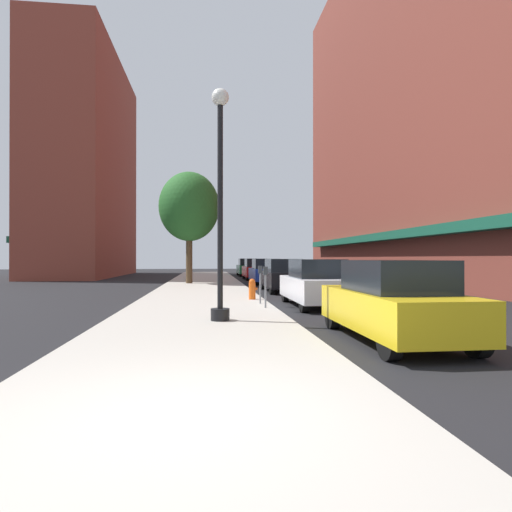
{
  "coord_description": "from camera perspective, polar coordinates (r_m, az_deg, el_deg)",
  "views": [
    {
      "loc": [
        0.21,
        -4.32,
        1.7
      ],
      "look_at": [
        2.49,
        15.43,
        1.8
      ],
      "focal_mm": 29.7,
      "sensor_mm": 36.0,
      "label": 1
    }
  ],
  "objects": [
    {
      "name": "sidewalk_slab",
      "position": [
        23.38,
        -7.1,
        -4.3
      ],
      "size": [
        4.8,
        50.0,
        0.12
      ],
      "primitive_type": "cube",
      "color": "#A8A399",
      "rests_on": "ground"
    },
    {
      "name": "car_blue",
      "position": [
        27.75,
        1.27,
        -2.12
      ],
      "size": [
        1.8,
        4.3,
        1.66
      ],
      "rotation": [
        0.0,
        0.0,
        -0.02
      ],
      "color": "black",
      "rests_on": "ground"
    },
    {
      "name": "car_white",
      "position": [
        15.03,
        8.05,
        -3.69
      ],
      "size": [
        1.8,
        4.3,
        1.66
      ],
      "rotation": [
        0.0,
        0.0,
        0.03
      ],
      "color": "black",
      "rests_on": "ground"
    },
    {
      "name": "fire_hydrant",
      "position": [
        16.26,
        -0.51,
        -4.45
      ],
      "size": [
        0.33,
        0.26,
        0.79
      ],
      "color": "#E05614",
      "rests_on": "sidewalk_slab"
    },
    {
      "name": "parking_meter_far",
      "position": [
        14.78,
        0.57,
        -3.2
      ],
      "size": [
        0.14,
        0.09,
        1.31
      ],
      "color": "slate",
      "rests_on": "sidewalk_slab"
    },
    {
      "name": "parking_meter_near",
      "position": [
        13.45,
        1.29,
        -3.49
      ],
      "size": [
        0.14,
        0.09,
        1.31
      ],
      "color": "slate",
      "rests_on": "sidewalk_slab"
    },
    {
      "name": "ground_plane",
      "position": [
        22.71,
        3.05,
        -4.58
      ],
      "size": [
        90.0,
        90.0,
        0.0
      ],
      "primitive_type": "plane",
      "color": "black"
    },
    {
      "name": "car_green",
      "position": [
        40.24,
        -1.17,
        -1.55
      ],
      "size": [
        1.8,
        4.3,
        1.66
      ],
      "rotation": [
        0.0,
        0.0,
        -0.03
      ],
      "color": "black",
      "rests_on": "ground"
    },
    {
      "name": "building_far_background",
      "position": [
        43.65,
        -21.75,
        10.93
      ],
      "size": [
        6.8,
        18.0,
        20.39
      ],
      "color": "brown",
      "rests_on": "ground"
    },
    {
      "name": "tree_near",
      "position": [
        27.16,
        -8.98,
        6.54
      ],
      "size": [
        3.79,
        3.79,
        7.01
      ],
      "color": "#4C3823",
      "rests_on": "sidewalk_slab"
    },
    {
      "name": "car_black",
      "position": [
        21.4,
        3.63,
        -2.67
      ],
      "size": [
        1.8,
        4.3,
        1.66
      ],
      "rotation": [
        0.0,
        0.0,
        0.02
      ],
      "color": "black",
      "rests_on": "ground"
    },
    {
      "name": "lamppost",
      "position": [
        10.88,
        -4.85,
        7.64
      ],
      "size": [
        0.48,
        0.48,
        5.9
      ],
      "color": "black",
      "rests_on": "sidewalk_slab"
    },
    {
      "name": "car_yellow",
      "position": [
        9.15,
        17.99,
        -5.88
      ],
      "size": [
        1.8,
        4.3,
        1.66
      ],
      "rotation": [
        0.0,
        0.0,
        -0.02
      ],
      "color": "black",
      "rests_on": "ground"
    },
    {
      "name": "building_right_brick",
      "position": [
        32.43,
        22.69,
        21.19
      ],
      "size": [
        6.8,
        40.0,
        27.17
      ],
      "color": "brown",
      "rests_on": "ground"
    },
    {
      "name": "car_red",
      "position": [
        33.47,
        -0.08,
        -1.81
      ],
      "size": [
        1.8,
        4.3,
        1.66
      ],
      "rotation": [
        0.0,
        0.0,
        0.03
      ],
      "color": "black",
      "rests_on": "ground"
    }
  ]
}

